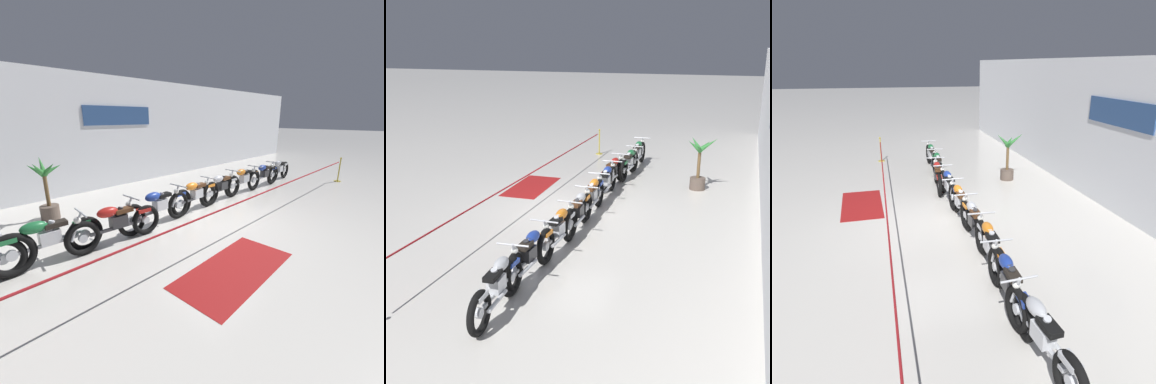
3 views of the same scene
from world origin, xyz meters
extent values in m
plane|color=silver|center=(0.00, 0.00, 0.00)|extent=(120.00, 120.00, 0.00)
cube|color=white|center=(0.00, 5.12, 2.10)|extent=(28.00, 0.25, 4.20)
cube|color=navy|center=(0.27, 4.98, 2.76)|extent=(2.84, 0.04, 0.70)
torus|color=black|center=(-4.56, 0.69, 0.40)|extent=(0.81, 0.14, 0.81)
cylinder|color=silver|center=(-4.56, 0.69, 0.40)|extent=(0.19, 0.08, 0.19)
cube|color=#1E6B38|center=(-4.61, 0.69, 0.69)|extent=(0.32, 0.16, 0.08)
torus|color=black|center=(-4.69, 0.72, 0.37)|extent=(0.75, 0.14, 0.75)
torus|color=black|center=(-3.27, 0.69, 0.37)|extent=(0.75, 0.14, 0.75)
cylinder|color=silver|center=(-4.69, 0.72, 0.37)|extent=(0.18, 0.08, 0.17)
cylinder|color=silver|center=(-3.27, 0.69, 0.37)|extent=(0.18, 0.08, 0.17)
cube|color=silver|center=(-3.93, 0.70, 0.53)|extent=(0.37, 0.23, 0.26)
cylinder|color=silver|center=(-3.97, 0.70, 0.73)|extent=(0.18, 0.11, 0.24)
cylinder|color=silver|center=(-3.89, 0.70, 0.73)|extent=(0.18, 0.11, 0.24)
cylinder|color=silver|center=(-3.63, 0.83, 0.39)|extent=(0.70, 0.09, 0.07)
cube|color=#ADAFB5|center=(-3.98, 0.70, 0.39)|extent=(1.14, 0.09, 0.06)
ellipsoid|color=#1E6B38|center=(-4.16, 0.71, 0.79)|extent=(0.47, 0.23, 0.22)
cube|color=black|center=(-3.80, 0.70, 0.75)|extent=(0.41, 0.21, 0.09)
cube|color=#1E6B38|center=(-3.32, 0.69, 0.64)|extent=(0.32, 0.17, 0.08)
torus|color=black|center=(-3.39, 0.54, 0.36)|extent=(0.73, 0.17, 0.72)
torus|color=black|center=(-1.93, 0.43, 0.36)|extent=(0.73, 0.17, 0.72)
cylinder|color=silver|center=(-3.39, 0.54, 0.36)|extent=(0.17, 0.09, 0.17)
cylinder|color=silver|center=(-1.93, 0.43, 0.36)|extent=(0.17, 0.09, 0.17)
cylinder|color=silver|center=(-3.48, 0.55, 0.64)|extent=(0.31, 0.08, 0.59)
cube|color=#2D2D30|center=(-2.61, 0.48, 0.52)|extent=(0.38, 0.25, 0.26)
cylinder|color=#2D2D30|center=(-2.65, 0.48, 0.72)|extent=(0.19, 0.12, 0.24)
cylinder|color=#2D2D30|center=(-2.57, 0.48, 0.72)|extent=(0.19, 0.12, 0.24)
cylinder|color=silver|center=(-2.30, 0.60, 0.38)|extent=(0.70, 0.12, 0.07)
cube|color=#47474C|center=(-2.66, 0.48, 0.38)|extent=(1.18, 0.15, 0.06)
ellipsoid|color=#B21E19|center=(-2.84, 0.50, 0.78)|extent=(0.48, 0.25, 0.22)
cube|color=#4C2D19|center=(-2.48, 0.47, 0.74)|extent=(0.41, 0.23, 0.09)
cube|color=#B21E19|center=(-1.98, 0.43, 0.62)|extent=(0.33, 0.18, 0.08)
cylinder|color=silver|center=(-3.37, 0.54, 0.91)|extent=(0.08, 0.62, 0.04)
sphere|color=silver|center=(-3.45, 0.54, 0.77)|extent=(0.14, 0.14, 0.14)
torus|color=black|center=(-2.21, 0.59, 0.39)|extent=(0.78, 0.15, 0.78)
torus|color=black|center=(-0.54, 0.66, 0.39)|extent=(0.78, 0.15, 0.78)
cylinder|color=silver|center=(-2.21, 0.59, 0.39)|extent=(0.19, 0.09, 0.19)
cylinder|color=silver|center=(-0.54, 0.66, 0.39)|extent=(0.19, 0.09, 0.19)
cylinder|color=silver|center=(-2.30, 0.58, 0.67)|extent=(0.31, 0.07, 0.59)
cube|color=silver|center=(-1.33, 0.63, 0.55)|extent=(0.37, 0.24, 0.26)
cylinder|color=silver|center=(-1.37, 0.62, 0.75)|extent=(0.18, 0.12, 0.24)
cylinder|color=silver|center=(-1.28, 0.63, 0.75)|extent=(0.18, 0.12, 0.24)
cylinder|color=silver|center=(-1.03, 0.78, 0.41)|extent=(0.70, 0.10, 0.07)
cube|color=#47474C|center=(-1.38, 0.62, 0.41)|extent=(1.33, 0.12, 0.06)
ellipsoid|color=navy|center=(-1.56, 0.62, 0.81)|extent=(0.47, 0.24, 0.22)
cube|color=black|center=(-1.20, 0.63, 0.77)|extent=(0.41, 0.22, 0.09)
cube|color=navy|center=(-0.59, 0.66, 0.67)|extent=(0.33, 0.17, 0.08)
cylinder|color=silver|center=(-2.19, 0.59, 0.94)|extent=(0.06, 0.62, 0.04)
sphere|color=silver|center=(-2.27, 0.58, 0.80)|extent=(0.14, 0.14, 0.14)
torus|color=black|center=(-0.71, 0.61, 0.38)|extent=(0.76, 0.15, 0.76)
torus|color=black|center=(0.78, 0.69, 0.38)|extent=(0.76, 0.15, 0.76)
cylinder|color=silver|center=(-0.71, 0.61, 0.38)|extent=(0.19, 0.09, 0.18)
cylinder|color=silver|center=(0.78, 0.69, 0.38)|extent=(0.19, 0.09, 0.18)
cylinder|color=silver|center=(-0.80, 0.61, 0.66)|extent=(0.31, 0.07, 0.59)
cube|color=silver|center=(0.08, 0.65, 0.54)|extent=(0.37, 0.24, 0.26)
cylinder|color=silver|center=(0.04, 0.65, 0.74)|extent=(0.18, 0.12, 0.24)
cylinder|color=silver|center=(0.12, 0.66, 0.74)|extent=(0.18, 0.12, 0.24)
cylinder|color=silver|center=(0.37, 0.81, 0.40)|extent=(0.70, 0.10, 0.07)
cube|color=#47474C|center=(0.03, 0.65, 0.40)|extent=(1.19, 0.12, 0.06)
ellipsoid|color=orange|center=(-0.15, 0.64, 0.80)|extent=(0.47, 0.24, 0.22)
cube|color=#4C2D19|center=(0.21, 0.66, 0.76)|extent=(0.41, 0.22, 0.09)
cube|color=orange|center=(0.73, 0.69, 0.66)|extent=(0.33, 0.18, 0.08)
cylinder|color=silver|center=(-0.69, 0.62, 0.93)|extent=(0.07, 0.62, 0.04)
sphere|color=silver|center=(-0.77, 0.61, 0.79)|extent=(0.14, 0.14, 0.14)
torus|color=black|center=(0.61, 0.68, 0.37)|extent=(0.74, 0.15, 0.73)
torus|color=black|center=(2.06, 0.73, 0.37)|extent=(0.74, 0.15, 0.73)
cylinder|color=silver|center=(0.61, 0.68, 0.37)|extent=(0.17, 0.09, 0.17)
cylinder|color=silver|center=(2.06, 0.73, 0.37)|extent=(0.17, 0.09, 0.17)
cylinder|color=silver|center=(0.52, 0.68, 0.65)|extent=(0.31, 0.07, 0.59)
cube|color=#2D2D30|center=(1.38, 0.71, 0.53)|extent=(0.37, 0.23, 0.26)
cylinder|color=#2D2D30|center=(1.34, 0.71, 0.73)|extent=(0.18, 0.12, 0.24)
cylinder|color=#2D2D30|center=(1.43, 0.71, 0.73)|extent=(0.18, 0.12, 0.24)
cylinder|color=silver|center=(1.68, 0.86, 0.39)|extent=(0.70, 0.10, 0.07)
cube|color=#47474C|center=(1.33, 0.71, 0.39)|extent=(1.16, 0.10, 0.06)
ellipsoid|color=#B7BABF|center=(1.15, 0.70, 0.79)|extent=(0.47, 0.24, 0.22)
cube|color=#4C2D19|center=(1.51, 0.71, 0.75)|extent=(0.41, 0.21, 0.09)
cube|color=#B7BABF|center=(2.01, 0.73, 0.63)|extent=(0.33, 0.17, 0.08)
cylinder|color=silver|center=(0.63, 0.68, 0.92)|extent=(0.06, 0.62, 0.04)
sphere|color=silver|center=(0.55, 0.68, 0.78)|extent=(0.14, 0.14, 0.14)
torus|color=black|center=(1.95, 0.72, 0.39)|extent=(0.78, 0.13, 0.78)
torus|color=black|center=(3.36, 0.69, 0.39)|extent=(0.78, 0.13, 0.78)
cylinder|color=silver|center=(1.95, 0.72, 0.39)|extent=(0.19, 0.08, 0.18)
cylinder|color=silver|center=(3.36, 0.69, 0.39)|extent=(0.19, 0.08, 0.18)
cylinder|color=silver|center=(1.86, 0.72, 0.67)|extent=(0.30, 0.06, 0.59)
cube|color=silver|center=(2.70, 0.70, 0.55)|extent=(0.36, 0.23, 0.26)
cylinder|color=silver|center=(2.66, 0.71, 0.75)|extent=(0.18, 0.11, 0.24)
cylinder|color=silver|center=(2.74, 0.70, 0.75)|extent=(0.18, 0.11, 0.24)
cylinder|color=silver|center=(3.01, 0.84, 0.41)|extent=(0.70, 0.08, 0.07)
cube|color=#ADAFB5|center=(2.65, 0.71, 0.41)|extent=(1.13, 0.08, 0.06)
ellipsoid|color=orange|center=(2.47, 0.71, 0.81)|extent=(0.46, 0.23, 0.22)
cube|color=black|center=(2.83, 0.70, 0.77)|extent=(0.40, 0.21, 0.09)
cube|color=orange|center=(3.31, 0.69, 0.67)|extent=(0.32, 0.17, 0.08)
cylinder|color=silver|center=(1.97, 0.72, 0.94)|extent=(0.05, 0.62, 0.04)
sphere|color=silver|center=(1.89, 0.72, 0.80)|extent=(0.14, 0.14, 0.14)
torus|color=black|center=(3.26, 0.64, 0.37)|extent=(0.74, 0.13, 0.74)
torus|color=black|center=(4.79, 0.62, 0.37)|extent=(0.74, 0.13, 0.74)
cylinder|color=silver|center=(3.26, 0.64, 0.37)|extent=(0.18, 0.08, 0.18)
cylinder|color=silver|center=(4.79, 0.62, 0.37)|extent=(0.18, 0.08, 0.18)
cylinder|color=silver|center=(3.17, 0.64, 0.65)|extent=(0.30, 0.06, 0.59)
cube|color=#2D2D30|center=(4.08, 0.63, 0.53)|extent=(0.36, 0.22, 0.26)
cylinder|color=#2D2D30|center=(4.04, 0.63, 0.73)|extent=(0.18, 0.11, 0.24)
cylinder|color=#2D2D30|center=(4.12, 0.63, 0.73)|extent=(0.18, 0.11, 0.24)
cylinder|color=silver|center=(4.38, 0.77, 0.39)|extent=(0.70, 0.08, 0.07)
cube|color=#ADAFB5|center=(4.03, 0.63, 0.39)|extent=(1.22, 0.07, 0.06)
ellipsoid|color=navy|center=(3.85, 0.63, 0.79)|extent=(0.46, 0.23, 0.22)
cube|color=black|center=(4.21, 0.63, 0.75)|extent=(0.40, 0.20, 0.09)
cube|color=navy|center=(4.74, 0.62, 0.64)|extent=(0.32, 0.16, 0.08)
cylinder|color=silver|center=(3.28, 0.64, 0.92)|extent=(0.04, 0.62, 0.04)
sphere|color=silver|center=(3.20, 0.64, 0.78)|extent=(0.14, 0.14, 0.14)
torus|color=black|center=(4.59, 0.58, 0.38)|extent=(0.76, 0.19, 0.75)
torus|color=black|center=(6.07, 0.71, 0.38)|extent=(0.76, 0.19, 0.75)
cylinder|color=silver|center=(4.59, 0.58, 0.38)|extent=(0.18, 0.10, 0.18)
cylinder|color=silver|center=(6.07, 0.71, 0.38)|extent=(0.18, 0.10, 0.18)
cylinder|color=silver|center=(4.50, 0.57, 0.66)|extent=(0.31, 0.08, 0.59)
cube|color=silver|center=(5.38, 0.65, 0.54)|extent=(0.38, 0.25, 0.26)
cylinder|color=silver|center=(5.34, 0.64, 0.74)|extent=(0.19, 0.13, 0.24)
cylinder|color=silver|center=(5.42, 0.65, 0.74)|extent=(0.19, 0.13, 0.24)
cylinder|color=silver|center=(5.67, 0.81, 0.40)|extent=(0.70, 0.13, 0.07)
cube|color=#ADAFB5|center=(5.33, 0.64, 0.40)|extent=(1.19, 0.16, 0.06)
ellipsoid|color=#B7BABF|center=(5.15, 0.63, 0.80)|extent=(0.48, 0.26, 0.22)
cube|color=black|center=(5.51, 0.66, 0.76)|extent=(0.42, 0.23, 0.09)
cube|color=#B7BABF|center=(6.02, 0.70, 0.65)|extent=(0.33, 0.19, 0.08)
cylinder|color=silver|center=(4.61, 0.58, 0.93)|extent=(0.09, 0.62, 0.04)
sphere|color=silver|center=(4.53, 0.57, 0.79)|extent=(0.14, 0.14, 0.14)
cylinder|color=brown|center=(-3.19, 3.12, 0.19)|extent=(0.48, 0.48, 0.38)
cylinder|color=brown|center=(-3.19, 3.12, 0.82)|extent=(0.10, 0.10, 0.89)
cone|color=#337F38|center=(-2.98, 3.10, 1.36)|extent=(0.54, 0.20, 0.35)
cone|color=#337F38|center=(-3.14, 3.36, 1.46)|extent=(0.24, 0.63, 0.57)
cone|color=#337F38|center=(-3.34, 3.23, 1.38)|extent=(0.48, 0.42, 0.44)
cone|color=#337F38|center=(-3.34, 2.98, 1.43)|extent=(0.49, 0.46, 0.54)
cone|color=#337F38|center=(-3.10, 2.96, 1.41)|extent=(0.34, 0.47, 0.49)
cylinder|color=maroon|center=(0.04, -1.29, 0.88)|extent=(13.47, 0.04, 0.04)
cylinder|color=gold|center=(7.05, -1.29, 0.01)|extent=(0.28, 0.28, 0.03)
cylinder|color=gold|center=(7.05, -1.29, 0.50)|extent=(0.05, 0.05, 0.95)
sphere|color=gold|center=(7.05, -1.29, 1.01)|extent=(0.08, 0.08, 0.08)
cube|color=maroon|center=(-1.71, -1.98, 0.00)|extent=(2.54, 1.28, 0.01)
camera|label=1|loc=(-5.24, -4.28, 2.70)|focal=24.00mm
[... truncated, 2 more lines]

